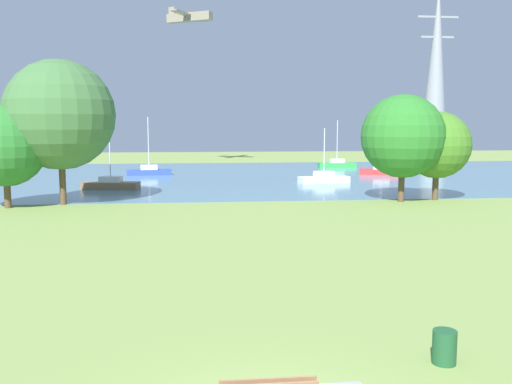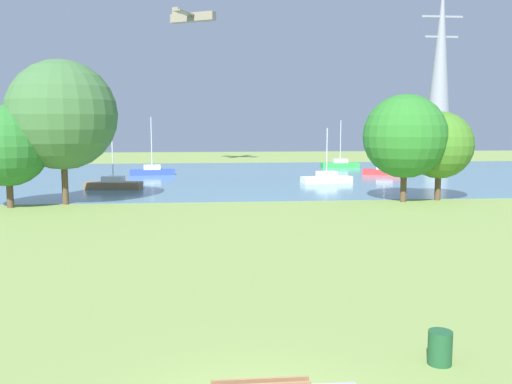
# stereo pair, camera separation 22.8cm
# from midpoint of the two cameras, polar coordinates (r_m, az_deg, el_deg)

# --- Properties ---
(ground_plane) EXTENTS (160.00, 160.00, 0.00)m
(ground_plane) POSITION_cam_midpoint_polar(r_m,az_deg,el_deg) (31.95, -3.39, -3.08)
(ground_plane) COLOR #7F994C
(litter_bin) EXTENTS (0.56, 0.56, 0.80)m
(litter_bin) POSITION_cam_midpoint_polar(r_m,az_deg,el_deg) (14.16, 18.82, -14.89)
(litter_bin) COLOR #1E512D
(litter_bin) RESTS_ON ground
(water_surface) EXTENTS (140.00, 40.00, 0.02)m
(water_surface) POSITION_cam_midpoint_polar(r_m,az_deg,el_deg) (59.71, -4.37, 1.63)
(water_surface) COLOR #58869A
(water_surface) RESTS_ON ground
(sailboat_red) EXTENTS (5.03, 2.81, 7.41)m
(sailboat_red) POSITION_cam_midpoint_polar(r_m,az_deg,el_deg) (62.72, 13.16, 2.15)
(sailboat_red) COLOR red
(sailboat_red) RESTS_ON water_surface
(sailboat_blue) EXTENTS (4.94, 2.06, 6.31)m
(sailboat_blue) POSITION_cam_midpoint_polar(r_m,az_deg,el_deg) (61.90, -10.52, 2.14)
(sailboat_blue) COLOR blue
(sailboat_blue) RESTS_ON water_surface
(sailboat_brown) EXTENTS (4.97, 2.22, 6.62)m
(sailboat_brown) POSITION_cam_midpoint_polar(r_m,az_deg,el_deg) (49.30, -14.31, 0.82)
(sailboat_brown) COLOR brown
(sailboat_brown) RESTS_ON water_surface
(sailboat_white) EXTENTS (4.98, 2.29, 5.17)m
(sailboat_white) POSITION_cam_midpoint_polar(r_m,az_deg,el_deg) (53.16, 7.37, 1.40)
(sailboat_white) COLOR white
(sailboat_white) RESTS_ON water_surface
(sailboat_green) EXTENTS (4.81, 1.52, 6.03)m
(sailboat_green) POSITION_cam_midpoint_polar(r_m,az_deg,el_deg) (72.12, 8.72, 2.85)
(sailboat_green) COLOR green
(sailboat_green) RESTS_ON water_surface
(tree_east_far) EXTENTS (5.41, 5.41, 6.86)m
(tree_east_far) POSITION_cam_midpoint_polar(r_m,az_deg,el_deg) (40.34, -24.02, 4.36)
(tree_east_far) COLOR brown
(tree_east_far) RESTS_ON ground
(tree_east_near) EXTENTS (7.52, 7.52, 9.96)m
(tree_east_near) POSITION_cam_midpoint_polar(r_m,az_deg,el_deg) (40.58, -19.14, 7.48)
(tree_east_near) COLOR brown
(tree_east_near) RESTS_ON ground
(tree_mid_shore) EXTENTS (5.96, 5.96, 7.69)m
(tree_mid_shore) POSITION_cam_midpoint_polar(r_m,az_deg,el_deg) (41.07, 15.21, 5.53)
(tree_mid_shore) COLOR brown
(tree_mid_shore) RESTS_ON ground
(tree_west_far) EXTENTS (4.89, 4.89, 6.49)m
(tree_west_far) POSITION_cam_midpoint_polar(r_m,az_deg,el_deg) (42.76, 18.46, 4.58)
(tree_west_far) COLOR brown
(tree_west_far) RESTS_ON ground
(electricity_pylon) EXTENTS (6.40, 4.40, 27.26)m
(electricity_pylon) POSITION_cam_midpoint_polar(r_m,az_deg,el_deg) (91.98, 18.44, 11.69)
(electricity_pylon) COLOR gray
(electricity_pylon) RESTS_ON ground
(light_aircraft) EXTENTS (6.14, 7.90, 2.10)m
(light_aircraft) POSITION_cam_midpoint_polar(r_m,az_deg,el_deg) (77.87, -6.44, 17.42)
(light_aircraft) COLOR gray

